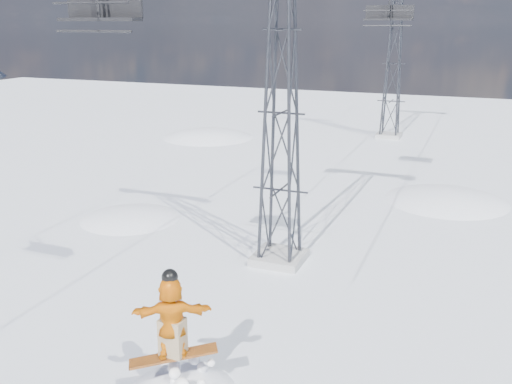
% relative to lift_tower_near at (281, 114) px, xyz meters
% --- Properties ---
extents(ground, '(120.00, 120.00, 0.00)m').
position_rel_lift_tower_near_xyz_m(ground, '(-0.80, -8.00, -5.47)').
color(ground, white).
rests_on(ground, ground).
extents(snow_terrain, '(39.00, 37.00, 22.00)m').
position_rel_lift_tower_near_xyz_m(snow_terrain, '(-5.57, 13.24, -15.06)').
color(snow_terrain, white).
rests_on(snow_terrain, ground).
extents(lift_tower_near, '(5.20, 1.80, 11.43)m').
position_rel_lift_tower_near_xyz_m(lift_tower_near, '(0.00, 0.00, 0.00)').
color(lift_tower_near, '#999999').
rests_on(lift_tower_near, ground).
extents(lift_tower_far, '(5.20, 1.80, 11.43)m').
position_rel_lift_tower_near_xyz_m(lift_tower_far, '(0.00, 25.00, 0.00)').
color(lift_tower_far, '#999999').
rests_on(lift_tower_far, ground).
extents(lift_chair_near, '(2.09, 0.60, 2.59)m').
position_rel_lift_tower_near_xyz_m(lift_chair_near, '(-2.20, -6.68, 3.31)').
color(lift_chair_near, black).
rests_on(lift_chair_near, ground).
extents(lift_chair_mid, '(2.07, 0.60, 2.57)m').
position_rel_lift_tower_near_xyz_m(lift_chair_mid, '(2.20, 7.68, 3.32)').
color(lift_chair_mid, black).
rests_on(lift_chair_mid, ground).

